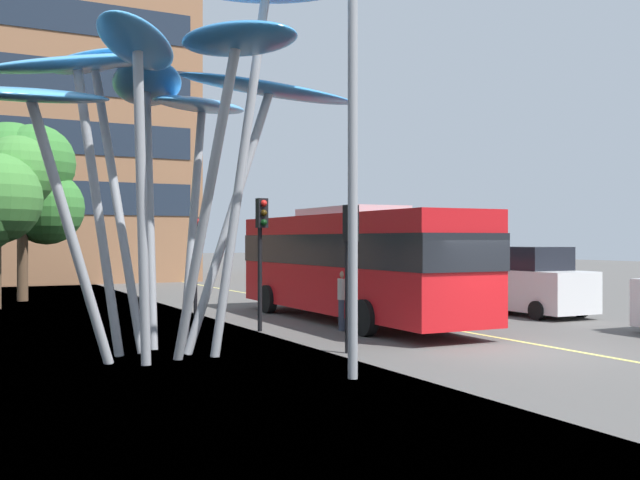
{
  "coord_description": "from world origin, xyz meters",
  "views": [
    {
      "loc": [
        -11.57,
        -12.56,
        2.51
      ],
      "look_at": [
        -1.95,
        6.19,
        2.5
      ],
      "focal_mm": 41.25,
      "sensor_mm": 36.0,
      "label": 1
    }
  ],
  "objects_px": {
    "red_bus": "(350,259)",
    "traffic_light_island_mid": "(196,245)",
    "traffic_light_kerb_far": "(261,235)",
    "street_lamp": "(366,84)",
    "leaf_sculpture": "(170,84)",
    "car_parked_mid": "(528,283)",
    "traffic_light_kerb_near": "(350,246)",
    "car_parked_far": "(427,278)",
    "car_side_street": "(346,272)",
    "pedestrian": "(344,300)"
  },
  "relations": [
    {
      "from": "car_parked_mid",
      "to": "pedestrian",
      "type": "distance_m",
      "value": 7.62
    },
    {
      "from": "traffic_light_kerb_near",
      "to": "car_parked_mid",
      "type": "xyz_separation_m",
      "value": [
        9.45,
        4.62,
        -1.31
      ]
    },
    {
      "from": "traffic_light_kerb_far",
      "to": "street_lamp",
      "type": "relative_size",
      "value": 0.43
    },
    {
      "from": "traffic_light_island_mid",
      "to": "traffic_light_kerb_near",
      "type": "bearing_deg",
      "value": -85.3
    },
    {
      "from": "traffic_light_kerb_near",
      "to": "traffic_light_kerb_far",
      "type": "xyz_separation_m",
      "value": [
        -0.24,
        4.47,
        0.25
      ]
    },
    {
      "from": "leaf_sculpture",
      "to": "traffic_light_island_mid",
      "type": "distance_m",
      "value": 8.33
    },
    {
      "from": "car_parked_far",
      "to": "traffic_light_kerb_near",
      "type": "bearing_deg",
      "value": -132.42
    },
    {
      "from": "traffic_light_kerb_near",
      "to": "pedestrian",
      "type": "bearing_deg",
      "value": 62.92
    },
    {
      "from": "car_parked_far",
      "to": "street_lamp",
      "type": "distance_m",
      "value": 16.99
    },
    {
      "from": "traffic_light_kerb_far",
      "to": "street_lamp",
      "type": "xyz_separation_m",
      "value": [
        -0.86,
        -7.01,
        2.7
      ]
    },
    {
      "from": "traffic_light_kerb_near",
      "to": "street_lamp",
      "type": "bearing_deg",
      "value": -113.43
    },
    {
      "from": "traffic_light_island_mid",
      "to": "car_parked_mid",
      "type": "xyz_separation_m",
      "value": [
        10.17,
        -4.11,
        -1.28
      ]
    },
    {
      "from": "traffic_light_kerb_far",
      "to": "red_bus",
      "type": "bearing_deg",
      "value": 17.11
    },
    {
      "from": "red_bus",
      "to": "car_parked_far",
      "type": "relative_size",
      "value": 3.0
    },
    {
      "from": "traffic_light_kerb_far",
      "to": "car_side_street",
      "type": "bearing_deg",
      "value": 52.51
    },
    {
      "from": "leaf_sculpture",
      "to": "car_side_street",
      "type": "bearing_deg",
      "value": 49.78
    },
    {
      "from": "street_lamp",
      "to": "pedestrian",
      "type": "xyz_separation_m",
      "value": [
        2.99,
        6.23,
        -4.51
      ]
    },
    {
      "from": "traffic_light_island_mid",
      "to": "car_side_street",
      "type": "relative_size",
      "value": 0.77
    },
    {
      "from": "traffic_light_kerb_near",
      "to": "traffic_light_kerb_far",
      "type": "relative_size",
      "value": 0.9
    },
    {
      "from": "car_parked_mid",
      "to": "leaf_sculpture",
      "type": "bearing_deg",
      "value": -167.57
    },
    {
      "from": "red_bus",
      "to": "pedestrian",
      "type": "bearing_deg",
      "value": -124.26
    },
    {
      "from": "leaf_sculpture",
      "to": "traffic_light_kerb_near",
      "type": "height_order",
      "value": "leaf_sculpture"
    },
    {
      "from": "car_parked_mid",
      "to": "car_parked_far",
      "type": "relative_size",
      "value": 1.19
    },
    {
      "from": "car_parked_far",
      "to": "traffic_light_island_mid",
      "type": "bearing_deg",
      "value": -171.86
    },
    {
      "from": "red_bus",
      "to": "traffic_light_island_mid",
      "type": "bearing_deg",
      "value": 140.0
    },
    {
      "from": "traffic_light_kerb_near",
      "to": "car_parked_far",
      "type": "height_order",
      "value": "traffic_light_kerb_near"
    },
    {
      "from": "traffic_light_kerb_near",
      "to": "traffic_light_island_mid",
      "type": "bearing_deg",
      "value": 94.7
    },
    {
      "from": "car_side_street",
      "to": "traffic_light_island_mid",
      "type": "bearing_deg",
      "value": -140.37
    },
    {
      "from": "red_bus",
      "to": "traffic_light_kerb_far",
      "type": "relative_size",
      "value": 3.19
    },
    {
      "from": "traffic_light_kerb_near",
      "to": "street_lamp",
      "type": "distance_m",
      "value": 4.05
    },
    {
      "from": "car_parked_mid",
      "to": "street_lamp",
      "type": "bearing_deg",
      "value": -145.82
    },
    {
      "from": "pedestrian",
      "to": "leaf_sculpture",
      "type": "bearing_deg",
      "value": -160.45
    },
    {
      "from": "street_lamp",
      "to": "traffic_light_kerb_near",
      "type": "bearing_deg",
      "value": 66.57
    },
    {
      "from": "leaf_sculpture",
      "to": "car_parked_mid",
      "type": "height_order",
      "value": "leaf_sculpture"
    },
    {
      "from": "car_parked_mid",
      "to": "traffic_light_kerb_near",
      "type": "bearing_deg",
      "value": -153.92
    },
    {
      "from": "car_side_street",
      "to": "red_bus",
      "type": "bearing_deg",
      "value": -118.71
    },
    {
      "from": "traffic_light_island_mid",
      "to": "street_lamp",
      "type": "xyz_separation_m",
      "value": [
        -0.38,
        -11.28,
        2.99
      ]
    },
    {
      "from": "car_parked_far",
      "to": "leaf_sculpture",
      "type": "bearing_deg",
      "value": -146.77
    },
    {
      "from": "car_parked_mid",
      "to": "car_parked_far",
      "type": "bearing_deg",
      "value": 91.59
    },
    {
      "from": "car_parked_mid",
      "to": "pedestrian",
      "type": "relative_size",
      "value": 2.77
    },
    {
      "from": "red_bus",
      "to": "car_side_street",
      "type": "height_order",
      "value": "red_bus"
    },
    {
      "from": "leaf_sculpture",
      "to": "car_parked_mid",
      "type": "xyz_separation_m",
      "value": [
        12.99,
        2.86,
        -4.85
      ]
    },
    {
      "from": "car_parked_far",
      "to": "traffic_light_kerb_far",
      "type": "bearing_deg",
      "value": -149.15
    },
    {
      "from": "car_parked_far",
      "to": "pedestrian",
      "type": "height_order",
      "value": "car_parked_far"
    },
    {
      "from": "pedestrian",
      "to": "traffic_light_kerb_near",
      "type": "bearing_deg",
      "value": -117.08
    },
    {
      "from": "leaf_sculpture",
      "to": "traffic_light_kerb_far",
      "type": "height_order",
      "value": "leaf_sculpture"
    },
    {
      "from": "traffic_light_kerb_far",
      "to": "traffic_light_island_mid",
      "type": "xyz_separation_m",
      "value": [
        -0.48,
        4.26,
        -0.29
      ]
    },
    {
      "from": "car_parked_far",
      "to": "car_side_street",
      "type": "height_order",
      "value": "car_parked_far"
    },
    {
      "from": "leaf_sculpture",
      "to": "traffic_light_kerb_near",
      "type": "distance_m",
      "value": 5.3
    },
    {
      "from": "red_bus",
      "to": "traffic_light_island_mid",
      "type": "height_order",
      "value": "red_bus"
    }
  ]
}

